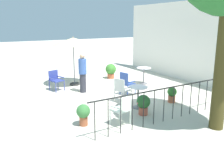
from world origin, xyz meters
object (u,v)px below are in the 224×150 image
patio_umbrella_0 (73,42)px  patio_chair_1 (126,82)px  cafe_table_0 (138,93)px  cafe_table_1 (144,73)px  patio_chair_2 (121,89)px  patio_chair_0 (55,79)px  potted_plant_1 (111,70)px  potted_plant_3 (172,94)px  potted_plant_0 (83,113)px  patio_chair_3 (122,108)px  potted_plant_2 (143,103)px  standing_person (83,73)px

patio_umbrella_0 → patio_chair_1: (2.48, 1.19, -1.45)m
cafe_table_0 → cafe_table_1: (-2.44, 2.15, 0.02)m
patio_umbrella_0 → patio_chair_2: patio_umbrella_0 is taller
patio_chair_0 → patio_chair_2: (2.75, 1.55, 0.03)m
patio_umbrella_0 → potted_plant_1: (-0.27, 2.09, -1.56)m
potted_plant_3 → potted_plant_0: bearing=-87.2°
patio_chair_3 → cafe_table_0: bearing=126.1°
patio_chair_3 → potted_plant_2: (-0.31, 0.99, -0.14)m
patio_chair_2 → potted_plant_0: 2.24m
patio_umbrella_0 → patio_chair_2: 3.51m
potted_plant_2 → standing_person: size_ratio=0.40×
potted_plant_0 → standing_person: size_ratio=0.38×
patio_chair_0 → standing_person: size_ratio=0.53×
cafe_table_0 → patio_chair_1: size_ratio=0.81×
potted_plant_1 → potted_plant_3: size_ratio=1.33×
standing_person → potted_plant_2: bearing=11.2°
patio_chair_1 → potted_plant_0: 3.14m
patio_chair_2 → patio_chair_1: bearing=135.7°
patio_chair_1 → patio_chair_2: bearing=-44.3°
patio_chair_1 → potted_plant_2: patio_chair_1 is taller
patio_chair_3 → patio_chair_0: bearing=-173.1°
patio_umbrella_0 → potted_plant_2: patio_umbrella_0 is taller
potted_plant_0 → potted_plant_1: (-4.50, 3.51, 0.06)m
patio_chair_3 → potted_plant_1: bearing=152.9°
patio_umbrella_0 → potted_plant_1: size_ratio=2.98×
cafe_table_1 → patio_chair_3: size_ratio=0.90×
patio_chair_1 → potted_plant_3: size_ratio=1.64×
patio_chair_0 → patio_chair_2: patio_chair_2 is taller
patio_chair_0 → potted_plant_2: bearing=20.5°
cafe_table_0 → cafe_table_1: bearing=138.6°
potted_plant_1 → cafe_table_0: bearing=-18.3°
potted_plant_0 → potted_plant_2: potted_plant_2 is taller
patio_chair_1 → patio_chair_3: size_ratio=1.07×
patio_umbrella_0 → patio_chair_3: size_ratio=2.60×
patio_chair_2 → potted_plant_3: size_ratio=1.58×
patio_chair_0 → patio_umbrella_0: bearing=111.7°
standing_person → patio_chair_1: bearing=47.2°
cafe_table_0 → potted_plant_2: (0.56, -0.21, -0.15)m
cafe_table_0 → standing_person: 2.79m
patio_chair_1 → patio_chair_3: 2.83m
patio_umbrella_0 → cafe_table_0: bearing=10.4°
patio_chair_3 → potted_plant_3: patio_chair_3 is taller
cafe_table_0 → patio_chair_0: 3.89m
cafe_table_0 → potted_plant_1: potted_plant_1 is taller
patio_chair_2 → cafe_table_1: bearing=126.0°
potted_plant_2 → potted_plant_3: 1.66m
patio_umbrella_0 → patio_chair_0: size_ratio=2.66×
patio_chair_1 → patio_chair_2: patio_chair_1 is taller
patio_umbrella_0 → patio_chair_0: (0.40, -1.01, -1.49)m
patio_chair_2 → patio_chair_3: patio_chair_2 is taller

